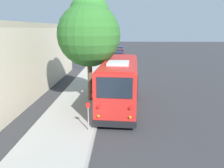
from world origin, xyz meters
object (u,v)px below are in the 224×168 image
parked_sedan_black (118,61)px  parked_sedan_blue (120,49)px  parked_sedan_maroon (120,52)px  shuttle_bus (120,81)px  parked_sedan_navy (118,56)px  sign_post_near (88,116)px  parked_sedan_white (119,69)px  sign_post_far (93,104)px  street_tree (89,31)px

parked_sedan_black → parked_sedan_blue: 18.75m
parked_sedan_maroon → shuttle_bus: bearing=178.3°
parked_sedan_navy → sign_post_near: bearing=175.3°
parked_sedan_white → parked_sedan_blue: size_ratio=0.98×
shuttle_bus → sign_post_far: (-2.20, 1.67, -0.97)m
parked_sedan_black → sign_post_far: 20.97m
parked_sedan_maroon → sign_post_near: size_ratio=2.96×
parked_sedan_black → sign_post_far: (-20.92, 1.41, 0.28)m
shuttle_bus → parked_sedan_black: shuttle_bus is taller
sign_post_far → parked_sedan_maroon: bearing=-2.7°
street_tree → parked_sedan_maroon: bearing=-4.1°
street_tree → sign_post_far: street_tree is taller
parked_sedan_white → sign_post_far: sign_post_far is taller
parked_sedan_white → sign_post_near: sign_post_near is taller
shuttle_bus → parked_sedan_blue: 37.49m
parked_sedan_maroon → sign_post_far: bearing=175.4°
parked_sedan_white → parked_sedan_maroon: parked_sedan_white is taller
sign_post_near → parked_sedan_maroon: bearing=-2.6°
shuttle_bus → street_tree: size_ratio=1.11×
parked_sedan_white → street_tree: size_ratio=0.58×
sign_post_far → parked_sedan_black: bearing=-3.9°
parked_sedan_black → sign_post_near: sign_post_near is taller
parked_sedan_black → parked_sedan_blue: (18.75, -0.24, 0.01)m
street_tree → sign_post_near: 6.93m
parked_sedan_white → parked_sedan_blue: 26.00m
parked_sedan_maroon → parked_sedan_blue: bearing=-2.3°
parked_sedan_maroon → street_tree: (-30.55, 2.18, 4.77)m
parked_sedan_navy → sign_post_near: (-29.75, 1.33, 0.35)m
parked_sedan_maroon → street_tree: bearing=174.0°
sign_post_far → parked_sedan_navy: bearing=-2.8°
parked_sedan_black → parked_sedan_maroon: parked_sedan_black is taller
parked_sedan_maroon → parked_sedan_blue: 5.98m
parked_sedan_navy → sign_post_far: bearing=175.1°
parked_sedan_navy → street_tree: street_tree is taller
parked_sedan_white → parked_sedan_blue: bearing=0.2°
parked_sedan_black → parked_sedan_blue: parked_sedan_blue is taller
sign_post_near → shuttle_bus: bearing=-20.8°
parked_sedan_white → sign_post_near: (-15.86, 1.62, 0.36)m
street_tree → sign_post_far: size_ratio=5.52×
parked_sedan_white → parked_sedan_maroon: size_ratio=0.98×
parked_sedan_black → street_tree: 18.50m
parked_sedan_black → street_tree: size_ratio=0.59×
parked_sedan_blue → parked_sedan_maroon: bearing=178.4°
parked_sedan_blue → street_tree: 36.90m
parked_sedan_blue → sign_post_far: size_ratio=3.28×
parked_sedan_blue → sign_post_near: sign_post_near is taller
shuttle_bus → sign_post_far: bearing=146.5°
parked_sedan_white → parked_sedan_navy: (13.90, 0.29, 0.01)m
sign_post_near → sign_post_far: bearing=0.0°
shuttle_bus → street_tree: street_tree is taller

